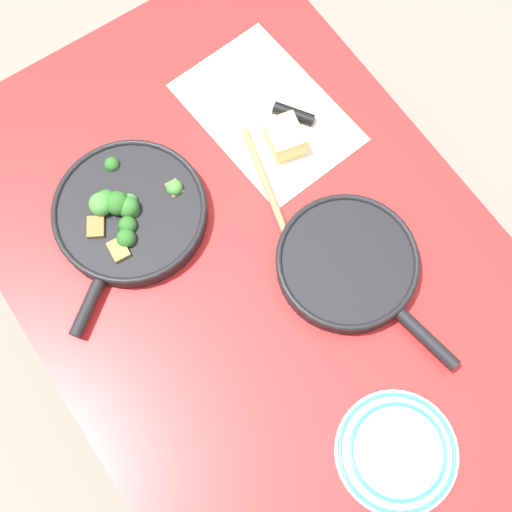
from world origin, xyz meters
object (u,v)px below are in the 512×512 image
Objects in this scene: grater_knife at (267,105)px; dinner_plate_stack at (395,453)px; skillet_eggs at (348,264)px; wooden_spoon at (282,224)px; cheese_block at (284,138)px; skillet_broccoli at (128,213)px.

dinner_plate_stack is (0.69, -0.21, 0.00)m from grater_knife.
skillet_eggs is 1.14× the size of wooden_spoon.
cheese_block reaches higher than skillet_eggs.
skillet_eggs is 1.58× the size of grater_knife.
grater_knife is at bearing 167.22° from cheese_block.
wooden_spoon is (0.18, 0.23, -0.02)m from skillet_broccoli.
wooden_spoon is 0.47m from dinner_plate_stack.
dinner_plate_stack reaches higher than wooden_spoon.
skillet_broccoli is 0.91× the size of skillet_eggs.
skillet_eggs is 0.15m from wooden_spoon.
wooden_spoon is at bearing 118.32° from grater_knife.
grater_knife is at bearing 166.17° from wooden_spoon.
skillet_eggs is at bearing 135.42° from grater_knife.
cheese_block reaches higher than wooden_spoon.
grater_knife is 0.72m from dinner_plate_stack.
skillet_broccoli is 1.44× the size of grater_knife.
skillet_broccoli reaches higher than skillet_eggs.
skillet_broccoli is 1.04× the size of wooden_spoon.
dinner_plate_stack is at bearing -32.33° from skillet_eggs.
cheese_block is (0.09, -0.02, 0.02)m from grater_knife.
cheese_block is 0.41× the size of dinner_plate_stack.
wooden_spoon is 1.38× the size of grater_knife.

